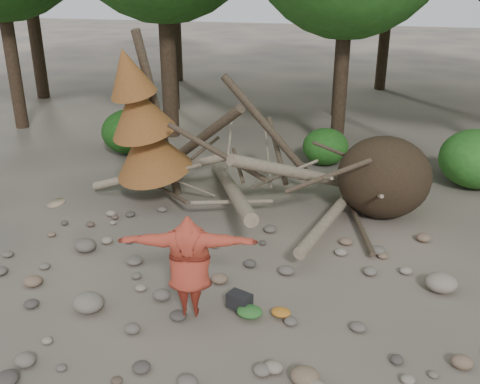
# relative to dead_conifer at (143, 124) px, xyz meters

# --- Properties ---
(ground) EXTENTS (120.00, 120.00, 0.00)m
(ground) POSITION_rel_dead_conifer_xyz_m (3.12, -3.37, -2.11)
(ground) COLOR #514C44
(ground) RESTS_ON ground
(deadfall_pile) EXTENTS (8.55, 5.24, 3.30)m
(deadfall_pile) POSITION_rel_dead_conifer_xyz_m (5.13, 0.87, -1.16)
(deadfall_pile) COLOR #332619
(deadfall_pile) RESTS_ON ground
(dead_conifer) EXTENTS (2.06, 2.16, 4.35)m
(dead_conifer) POSITION_rel_dead_conifer_xyz_m (0.00, 0.00, 0.00)
(dead_conifer) COLOR #4C3F30
(dead_conifer) RESTS_ON ground
(bush_left) EXTENTS (1.80, 1.80, 1.44)m
(bush_left) POSITION_rel_dead_conifer_xyz_m (-2.38, 3.83, -1.39)
(bush_left) COLOR #1C5015
(bush_left) RESTS_ON ground
(bush_mid) EXTENTS (1.40, 1.40, 1.12)m
(bush_mid) POSITION_rel_dead_conifer_xyz_m (3.92, 4.43, -1.55)
(bush_mid) COLOR #26661D
(bush_mid) RESTS_ON ground
(bush_right) EXTENTS (2.00, 2.00, 1.60)m
(bush_right) POSITION_rel_dead_conifer_xyz_m (8.12, 3.63, -1.31)
(bush_right) COLOR #307925
(bush_right) RESTS_ON ground
(frisbee_thrower) EXTENTS (3.36, 1.19, 2.05)m
(frisbee_thrower) POSITION_rel_dead_conifer_xyz_m (2.76, -4.25, -1.12)
(frisbee_thrower) COLOR #A63625
(frisbee_thrower) RESTS_ON ground
(backpack) EXTENTS (0.47, 0.38, 0.27)m
(backpack) POSITION_rel_dead_conifer_xyz_m (3.50, -3.85, -1.98)
(backpack) COLOR black
(backpack) RESTS_ON ground
(cloth_green) EXTENTS (0.45, 0.37, 0.17)m
(cloth_green) POSITION_rel_dead_conifer_xyz_m (3.73, -4.03, -2.03)
(cloth_green) COLOR #2C6528
(cloth_green) RESTS_ON ground
(cloth_orange) EXTENTS (0.34, 0.28, 0.12)m
(cloth_orange) POSITION_rel_dead_conifer_xyz_m (4.24, -3.87, -2.05)
(cloth_orange) COLOR #B26A1E
(cloth_orange) RESTS_ON ground
(boulder_front_left) EXTENTS (0.56, 0.50, 0.34)m
(boulder_front_left) POSITION_rel_dead_conifer_xyz_m (0.98, -4.57, -1.94)
(boulder_front_left) COLOR slate
(boulder_front_left) RESTS_ON ground
(boulder_front_right) EXTENTS (0.42, 0.38, 0.25)m
(boulder_front_right) POSITION_rel_dead_conifer_xyz_m (4.90, -5.34, -1.98)
(boulder_front_right) COLOR #7A634C
(boulder_front_right) RESTS_ON ground
(boulder_mid_right) EXTENTS (0.58, 0.53, 0.35)m
(boulder_mid_right) POSITION_rel_dead_conifer_xyz_m (6.92, -2.24, -1.94)
(boulder_mid_right) COLOR gray
(boulder_mid_right) RESTS_ON ground
(boulder_mid_left) EXTENTS (0.47, 0.42, 0.28)m
(boulder_mid_left) POSITION_rel_dead_conifer_xyz_m (-0.23, -2.65, -1.97)
(boulder_mid_left) COLOR #605950
(boulder_mid_left) RESTS_ON ground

